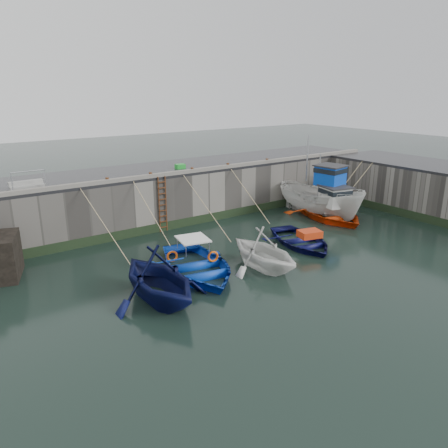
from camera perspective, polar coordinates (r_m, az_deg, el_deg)
ground at (r=19.19m, az=11.69°, el=-7.48°), size 120.00×120.00×0.00m
quay_back at (r=28.20m, az=-6.83°, el=4.08°), size 30.00×5.00×3.00m
quay_right at (r=31.58m, az=26.92°, el=3.74°), size 5.00×15.00×3.00m
road_back at (r=27.87m, az=-6.95°, el=7.24°), size 30.00×5.00×0.16m
kerb_back at (r=25.83m, az=-4.45°, el=6.91°), size 30.00×0.30×0.20m
algae_back at (r=26.39m, az=-4.09°, el=0.41°), size 30.00×0.08×0.50m
algae_right at (r=29.70m, az=24.24°, el=0.83°), size 0.08×15.00×0.50m
ladder at (r=25.05m, az=-8.02°, el=2.54°), size 0.51×0.08×3.20m
boat_near_white at (r=17.57m, az=-8.47°, el=-9.75°), size 4.23×4.86×2.49m
boat_near_white_rope at (r=21.83m, az=-14.53°, el=-4.55°), size 0.04×5.72×3.10m
boat_near_blue at (r=19.80m, az=-3.49°, el=-6.32°), size 5.00×6.27×1.16m
boat_near_blue_rope at (r=23.37m, az=-9.15°, el=-2.71°), size 0.04×4.54×3.10m
boat_near_blacktrim at (r=20.39m, az=5.08°, el=-5.64°), size 3.67×4.24×2.20m
boat_near_blacktrim_rope at (r=24.13m, az=-2.55°, el=-1.84°), size 0.04×5.60×3.10m
boat_near_navy at (r=23.49m, az=9.98°, el=-2.65°), size 4.41×5.39×0.97m
boat_near_navy_rope at (r=26.58m, az=3.31°, el=-0.01°), size 0.04×4.59×3.10m
boat_far_white at (r=28.82m, az=12.55°, el=3.11°), size 3.29×6.55×5.42m
boat_far_orange at (r=28.53m, az=13.47°, el=1.59°), size 5.48×6.78×4.24m
fish_crate at (r=27.24m, az=-5.75°, el=7.50°), size 0.58×0.45×0.27m
railing at (r=23.77m, az=-24.37°, el=4.72°), size 1.60×1.05×1.00m
bollard_a at (r=23.80m, az=-15.01°, el=5.55°), size 0.18×0.18×0.28m
bollard_b at (r=24.75m, az=-9.58°, el=6.35°), size 0.18×0.18×0.28m
bollard_c at (r=26.01m, az=-4.19°, el=7.08°), size 0.18×0.18×0.28m
bollard_d at (r=27.41m, az=0.51°, el=7.66°), size 0.18×0.18×0.28m
bollard_e at (r=29.37m, az=5.64°, el=8.24°), size 0.18×0.18×0.28m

